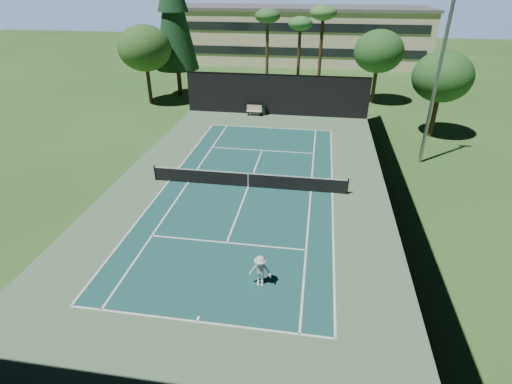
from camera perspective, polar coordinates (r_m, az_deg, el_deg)
ground at (r=26.36m, az=-1.13°, el=0.72°), size 160.00×160.00×0.00m
apron_slab at (r=26.36m, az=-1.13°, el=0.73°), size 18.00×32.00×0.01m
court_surface at (r=26.35m, az=-1.13°, el=0.74°), size 10.97×23.77×0.01m
court_lines at (r=26.35m, az=-1.13°, el=0.76°), size 11.07×23.87×0.01m
tennis_net at (r=26.11m, az=-1.14°, el=1.81°), size 12.90×0.10×1.10m
fence at (r=25.55m, az=-1.14°, el=4.78°), size 18.04×32.05×4.03m
player at (r=17.94m, az=0.61°, el=-11.22°), size 1.02×0.60×1.56m
tennis_ball_a at (r=18.89m, az=-24.66°, el=-14.98°), size 0.07×0.07×0.07m
tennis_ball_b at (r=29.65m, az=1.03°, el=4.05°), size 0.06×0.06×0.06m
tennis_ball_c at (r=28.63m, az=2.99°, el=3.10°), size 0.07×0.07×0.07m
tennis_ball_d at (r=32.33m, az=-10.23°, el=5.72°), size 0.07×0.07×0.07m
park_bench at (r=40.67m, az=-0.26°, el=11.63°), size 1.50×0.45×1.02m
trash_bin at (r=40.82m, az=1.08°, el=11.59°), size 0.56×0.56×0.95m
pine_tree at (r=47.89m, az=-11.83°, el=24.58°), size 4.80×4.80×15.00m
palm_a at (r=47.57m, az=1.66°, el=23.43°), size 2.80×2.80×9.32m
palm_b at (r=49.31m, az=6.34°, el=22.49°), size 2.80×2.80×8.42m
palm_c at (r=46.14m, az=9.56°, el=23.46°), size 2.80×2.80×9.77m
decid_tree_a at (r=45.88m, az=17.13°, el=18.63°), size 5.12×5.12×7.62m
decid_tree_b at (r=37.04m, az=25.08°, el=14.67°), size 4.80×4.80×7.14m
decid_tree_c at (r=45.30m, az=-15.63°, el=19.15°), size 5.44×5.44×8.09m
campus_building at (r=69.56m, az=5.92°, el=21.53°), size 40.50×12.50×8.30m
light_pole at (r=30.58m, az=24.56°, el=15.04°), size 0.90×0.25×12.22m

